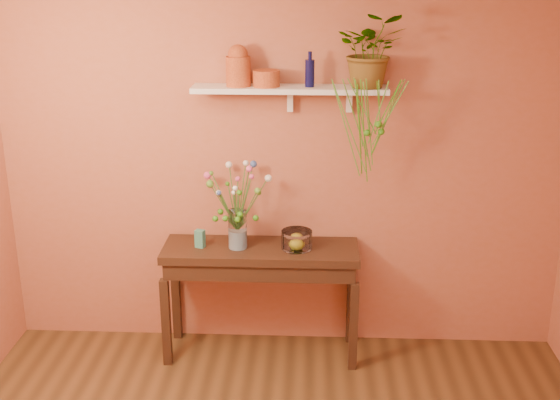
{
  "coord_description": "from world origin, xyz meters",
  "views": [
    {
      "loc": [
        0.2,
        -2.79,
        2.71
      ],
      "look_at": [
        0.0,
        1.55,
        1.25
      ],
      "focal_mm": 45.22,
      "sensor_mm": 36.0,
      "label": 1
    }
  ],
  "objects_px": {
    "blue_bottle": "(310,73)",
    "glass_vase": "(238,232)",
    "spider_plant": "(371,50)",
    "terracotta_jug": "(238,66)",
    "sideboard": "(261,263)",
    "bouquet": "(235,191)",
    "glass_bowl": "(297,240)"
  },
  "relations": [
    {
      "from": "sideboard",
      "to": "blue_bottle",
      "type": "relative_size",
      "value": 5.93
    },
    {
      "from": "glass_vase",
      "to": "sideboard",
      "type": "bearing_deg",
      "value": 5.59
    },
    {
      "from": "blue_bottle",
      "to": "spider_plant",
      "type": "height_order",
      "value": "spider_plant"
    },
    {
      "from": "blue_bottle",
      "to": "glass_vase",
      "type": "height_order",
      "value": "blue_bottle"
    },
    {
      "from": "bouquet",
      "to": "glass_bowl",
      "type": "xyz_separation_m",
      "value": [
        0.42,
        -0.0,
        -0.36
      ]
    },
    {
      "from": "bouquet",
      "to": "glass_vase",
      "type": "bearing_deg",
      "value": -38.43
    },
    {
      "from": "blue_bottle",
      "to": "bouquet",
      "type": "xyz_separation_m",
      "value": [
        -0.5,
        -0.11,
        -0.79
      ]
    },
    {
      "from": "blue_bottle",
      "to": "glass_bowl",
      "type": "xyz_separation_m",
      "value": [
        -0.07,
        -0.11,
        -1.14
      ]
    },
    {
      "from": "bouquet",
      "to": "glass_bowl",
      "type": "relative_size",
      "value": 2.26
    },
    {
      "from": "terracotta_jug",
      "to": "sideboard",
      "type": "bearing_deg",
      "value": -35.62
    },
    {
      "from": "glass_vase",
      "to": "terracotta_jug",
      "type": "bearing_deg",
      "value": 83.74
    },
    {
      "from": "terracotta_jug",
      "to": "glass_bowl",
      "type": "distance_m",
      "value": 1.25
    },
    {
      "from": "glass_vase",
      "to": "bouquet",
      "type": "relative_size",
      "value": 0.56
    },
    {
      "from": "glass_bowl",
      "to": "sideboard",
      "type": "bearing_deg",
      "value": 177.54
    },
    {
      "from": "sideboard",
      "to": "bouquet",
      "type": "bearing_deg",
      "value": -177.63
    },
    {
      "from": "terracotta_jug",
      "to": "blue_bottle",
      "type": "bearing_deg",
      "value": -0.35
    },
    {
      "from": "sideboard",
      "to": "blue_bottle",
      "type": "xyz_separation_m",
      "value": [
        0.33,
        0.1,
        1.32
      ]
    },
    {
      "from": "sideboard",
      "to": "bouquet",
      "type": "relative_size",
      "value": 2.82
    },
    {
      "from": "glass_vase",
      "to": "bouquet",
      "type": "xyz_separation_m",
      "value": [
        -0.01,
        0.01,
        0.3
      ]
    },
    {
      "from": "terracotta_jug",
      "to": "bouquet",
      "type": "relative_size",
      "value": 0.56
    },
    {
      "from": "spider_plant",
      "to": "terracotta_jug",
      "type": "bearing_deg",
      "value": 179.5
    },
    {
      "from": "spider_plant",
      "to": "glass_bowl",
      "type": "height_order",
      "value": "spider_plant"
    },
    {
      "from": "terracotta_jug",
      "to": "glass_bowl",
      "type": "bearing_deg",
      "value": -16.11
    },
    {
      "from": "blue_bottle",
      "to": "spider_plant",
      "type": "xyz_separation_m",
      "value": [
        0.4,
        -0.0,
        0.15
      ]
    },
    {
      "from": "blue_bottle",
      "to": "bouquet",
      "type": "bearing_deg",
      "value": -167.71
    },
    {
      "from": "sideboard",
      "to": "terracotta_jug",
      "type": "distance_m",
      "value": 1.37
    },
    {
      "from": "blue_bottle",
      "to": "glass_vase",
      "type": "xyz_separation_m",
      "value": [
        -0.48,
        -0.12,
        -1.09
      ]
    },
    {
      "from": "bouquet",
      "to": "sideboard",
      "type": "bearing_deg",
      "value": 2.37
    },
    {
      "from": "sideboard",
      "to": "bouquet",
      "type": "height_order",
      "value": "bouquet"
    },
    {
      "from": "sideboard",
      "to": "glass_vase",
      "type": "height_order",
      "value": "glass_vase"
    },
    {
      "from": "spider_plant",
      "to": "sideboard",
      "type": "bearing_deg",
      "value": -172.41
    },
    {
      "from": "spider_plant",
      "to": "glass_vase",
      "type": "height_order",
      "value": "spider_plant"
    }
  ]
}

